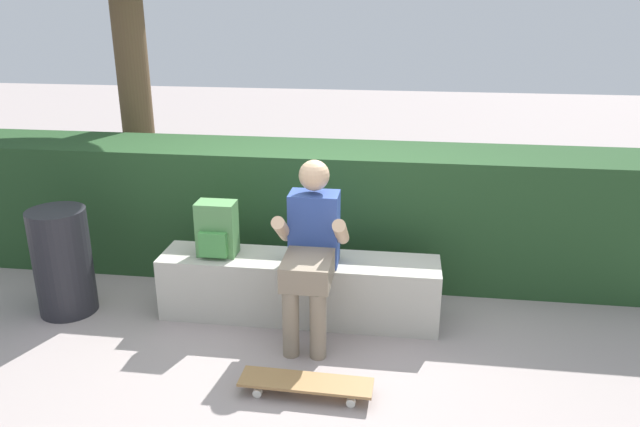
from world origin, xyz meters
name	(u,v)px	position (x,y,z in m)	size (l,w,h in m)	color
ground_plane	(293,333)	(0.00, 0.00, 0.00)	(24.00, 24.00, 0.00)	gray
bench_main	(299,287)	(0.00, 0.25, 0.23)	(2.03, 0.42, 0.47)	#B5B2A4
person_skater	(311,245)	(0.12, 0.04, 0.66)	(0.49, 0.62, 1.22)	#2D4793
skateboard_near_person	(306,383)	(0.20, -0.68, 0.07)	(0.81, 0.22, 0.09)	olive
backpack_on_bench	(217,230)	(-0.60, 0.24, 0.66)	(0.28, 0.23, 0.40)	#51894C
hedge_row	(293,209)	(-0.20, 1.10, 0.54)	(6.02, 0.73, 1.08)	#224322
trash_bin	(63,262)	(-1.74, 0.10, 0.40)	(0.42, 0.42, 0.81)	#232328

